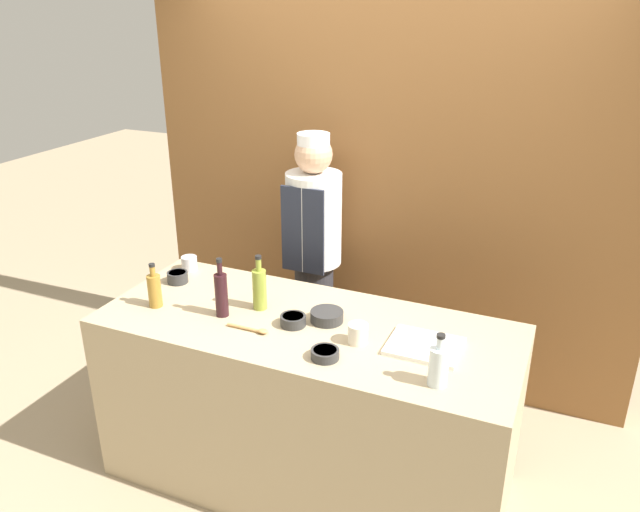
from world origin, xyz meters
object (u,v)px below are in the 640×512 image
at_px(wooden_spoon, 251,329).
at_px(chef_center, 314,256).
at_px(sauce_bowl_purple, 178,277).
at_px(bottle_oil, 259,288).
at_px(cup_cream, 358,334).
at_px(bottle_wine, 221,293).
at_px(bottle_clear, 438,365).
at_px(sauce_bowl_brown, 327,315).
at_px(bottle_vinegar, 155,290).
at_px(cutting_board, 424,346).
at_px(sauce_bowl_yellow, 293,320).
at_px(cup_steel, 189,263).
at_px(sauce_bowl_white, 325,353).

height_order(wooden_spoon, chef_center, chef_center).
bearing_deg(sauce_bowl_purple, bottle_oil, -9.07).
bearing_deg(wooden_spoon, cup_cream, 11.72).
bearing_deg(bottle_wine, chef_center, 84.57).
bearing_deg(bottle_clear, sauce_bowl_brown, 153.30).
bearing_deg(cup_cream, bottle_oil, 168.09).
height_order(bottle_vinegar, wooden_spoon, bottle_vinegar).
bearing_deg(sauce_bowl_brown, cutting_board, -6.92).
distance_m(sauce_bowl_yellow, bottle_vinegar, 0.72).
distance_m(cutting_board, cup_steel, 1.46).
bearing_deg(sauce_bowl_brown, bottle_wine, -163.09).
bearing_deg(bottle_vinegar, sauce_bowl_brown, 13.19).
distance_m(sauce_bowl_purple, wooden_spoon, 0.69).
bearing_deg(chef_center, bottle_vinegar, -115.06).
bearing_deg(cup_steel, sauce_bowl_yellow, -22.94).
relative_size(cutting_board, cup_cream, 3.47).
xyz_separation_m(bottle_clear, bottle_vinegar, (-1.44, 0.11, 0.00)).
height_order(sauce_bowl_brown, cup_cream, cup_cream).
distance_m(sauce_bowl_brown, bottle_oil, 0.36).
distance_m(sauce_bowl_purple, bottle_clear, 1.56).
bearing_deg(sauce_bowl_purple, wooden_spoon, -26.13).
distance_m(bottle_wine, wooden_spoon, 0.24).
height_order(sauce_bowl_brown, sauce_bowl_purple, sauce_bowl_purple).
distance_m(sauce_bowl_brown, bottle_vinegar, 0.86).
bearing_deg(sauce_bowl_brown, cup_cream, -32.13).
relative_size(bottle_oil, cup_cream, 3.10).
bearing_deg(sauce_bowl_brown, chef_center, 118.29).
bearing_deg(cup_cream, cutting_board, 13.56).
distance_m(sauce_bowl_brown, bottle_wine, 0.51).
height_order(sauce_bowl_brown, bottle_wine, bottle_wine).
bearing_deg(sauce_bowl_purple, cup_steel, 102.83).
bearing_deg(bottle_oil, sauce_bowl_white, -31.86).
bearing_deg(sauce_bowl_yellow, bottle_clear, -15.48).
bearing_deg(bottle_oil, chef_center, 93.57).
xyz_separation_m(sauce_bowl_brown, bottle_vinegar, (-0.84, -0.20, 0.06)).
xyz_separation_m(sauce_bowl_white, cup_steel, (-1.06, 0.55, 0.02)).
relative_size(bottle_oil, chef_center, 0.17).
xyz_separation_m(sauce_bowl_white, wooden_spoon, (-0.40, 0.08, -0.01)).
distance_m(sauce_bowl_brown, chef_center, 0.85).
relative_size(cutting_board, cup_steel, 3.61).
bearing_deg(sauce_bowl_purple, sauce_bowl_brown, -4.89).
bearing_deg(cutting_board, sauce_bowl_purple, 174.40).
bearing_deg(wooden_spoon, sauce_bowl_white, -10.80).
xyz_separation_m(cutting_board, bottle_oil, (-0.84, 0.05, 0.10)).
distance_m(bottle_clear, cup_cream, 0.44).
distance_m(bottle_clear, bottle_vinegar, 1.45).
bearing_deg(cup_cream, cup_steel, 162.05).
height_order(sauce_bowl_yellow, bottle_vinegar, bottle_vinegar).
xyz_separation_m(sauce_bowl_brown, cutting_board, (0.49, -0.06, -0.02)).
bearing_deg(cup_cream, sauce_bowl_white, -115.16).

